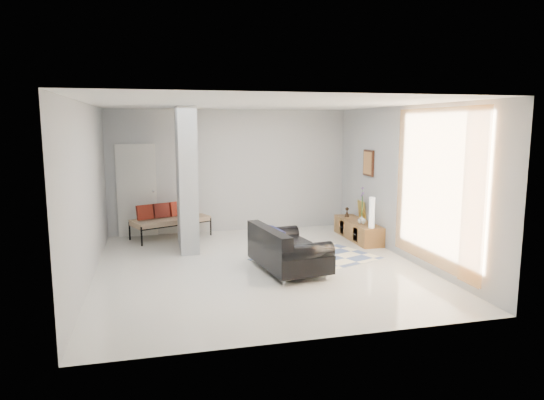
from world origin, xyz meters
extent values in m
plane|color=silver|center=(0.00, 0.00, 0.00)|extent=(6.00, 6.00, 0.00)
plane|color=white|center=(0.00, 0.00, 2.80)|extent=(6.00, 6.00, 0.00)
plane|color=#ABAEB0|center=(0.00, 3.00, 1.40)|extent=(6.00, 0.00, 6.00)
plane|color=#ABAEB0|center=(0.00, -3.00, 1.40)|extent=(6.00, 0.00, 6.00)
plane|color=#ABAEB0|center=(-2.75, 0.00, 1.40)|extent=(0.00, 6.00, 6.00)
plane|color=#ABAEB0|center=(2.75, 0.00, 1.40)|extent=(0.00, 6.00, 6.00)
cube|color=#9CA1A2|center=(-1.10, 1.60, 1.40)|extent=(0.35, 1.20, 2.80)
cube|color=silver|center=(-2.10, 2.96, 1.02)|extent=(0.85, 0.06, 2.04)
plane|color=#FFA243|center=(2.67, -1.15, 1.45)|extent=(0.00, 2.55, 2.55)
cube|color=#3D1D10|center=(2.72, 1.48, 1.65)|extent=(0.04, 0.45, 0.55)
cube|color=brown|center=(2.52, 1.48, 0.20)|extent=(0.45, 1.67, 0.40)
cube|color=#3D1D10|center=(2.30, 1.11, 0.20)|extent=(0.02, 0.22, 0.28)
cube|color=#3D1D10|center=(2.30, 1.85, 0.20)|extent=(0.02, 0.22, 0.28)
cube|color=gold|center=(2.70, 1.71, 0.60)|extent=(0.09, 0.32, 0.40)
cube|color=silver|center=(2.42, 1.11, 0.46)|extent=(0.04, 0.10, 0.12)
cylinder|color=silver|center=(0.18, -1.05, 0.05)|extent=(0.05, 0.05, 0.10)
cylinder|color=silver|center=(-0.01, 0.25, 0.05)|extent=(0.05, 0.05, 0.10)
cylinder|color=silver|center=(0.91, -0.95, 0.05)|extent=(0.05, 0.05, 0.10)
cylinder|color=silver|center=(0.71, 0.36, 0.05)|extent=(0.05, 0.05, 0.10)
cube|color=black|center=(0.45, -0.35, 0.25)|extent=(1.15, 1.67, 0.30)
cube|color=black|center=(0.08, -0.40, 0.58)|extent=(0.42, 1.57, 0.36)
cylinder|color=black|center=(0.54, -1.00, 0.48)|extent=(0.92, 0.41, 0.28)
cylinder|color=black|center=(0.35, 0.30, 0.48)|extent=(0.92, 0.41, 0.28)
cube|color=black|center=(0.20, -0.38, 0.60)|extent=(0.22, 0.58, 0.31)
cylinder|color=black|center=(-2.01, 1.98, 0.20)|extent=(0.04, 0.04, 0.40)
cylinder|color=black|center=(-0.53, 2.61, 0.20)|extent=(0.04, 0.04, 0.40)
cylinder|color=black|center=(-2.27, 2.59, 0.20)|extent=(0.04, 0.04, 0.40)
cylinder|color=black|center=(-0.79, 3.22, 0.20)|extent=(0.04, 0.04, 0.40)
cube|color=beige|center=(-1.40, 2.60, 0.38)|extent=(1.77, 1.27, 0.12)
cube|color=maroon|center=(-1.94, 2.53, 0.60)|extent=(0.38, 0.28, 0.33)
cube|color=maroon|center=(-1.59, 2.68, 0.60)|extent=(0.38, 0.28, 0.33)
cube|color=maroon|center=(-1.24, 2.83, 0.60)|extent=(0.38, 0.28, 0.33)
cube|color=#F2E5B9|center=(1.14, 0.20, 0.01)|extent=(2.50, 2.10, 0.01)
cylinder|color=white|center=(2.50, 0.78, 0.71)|extent=(0.11, 0.11, 0.62)
imported|color=silver|center=(2.47, 1.19, 0.49)|extent=(0.18, 0.18, 0.18)
camera|label=1|loc=(-1.74, -8.01, 2.46)|focal=32.00mm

